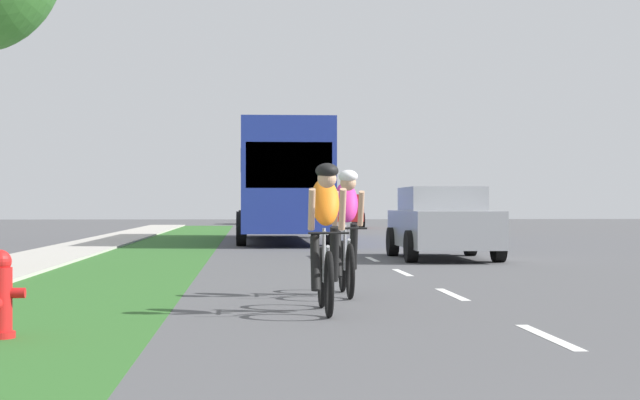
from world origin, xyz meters
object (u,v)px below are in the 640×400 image
object	(u,v)px
cyclist_lead	(325,236)
bus_blue	(282,178)
cyclist_trailing	(346,231)
suv_white	(269,208)
pickup_red	(339,211)
sedan_silver	(442,223)

from	to	relation	value
cyclist_lead	bus_blue	size ratio (longest dim) A/B	0.15
cyclist_trailing	suv_white	bearing A→B (deg)	90.03
cyclist_lead	bus_blue	bearing A→B (deg)	89.38
cyclist_lead	suv_white	distance (m)	50.71
cyclist_trailing	pickup_red	xyz separation A→B (m)	(3.20, 38.09, 0.02)
suv_white	cyclist_lead	bearing A→B (deg)	-90.45
cyclist_lead	sedan_silver	size ratio (longest dim) A/B	0.40
cyclist_lead	cyclist_trailing	xyz separation A→B (m)	(0.42, 2.07, 0.00)
suv_white	pickup_red	bearing A→B (deg)	-73.02
bus_blue	suv_white	xyz separation A→B (m)	(0.16, 28.84, -1.03)
bus_blue	pickup_red	bearing A→B (deg)	79.54
pickup_red	cyclist_lead	bearing A→B (deg)	-95.14
pickup_red	suv_white	bearing A→B (deg)	106.98
cyclist_trailing	bus_blue	bearing A→B (deg)	90.52
bus_blue	suv_white	world-z (taller)	bus_blue
bus_blue	suv_white	distance (m)	28.86
cyclist_trailing	suv_white	distance (m)	48.64
cyclist_lead	suv_white	world-z (taller)	suv_white
sedan_silver	suv_white	xyz separation A→B (m)	(-2.89, 39.84, 0.18)
bus_blue	cyclist_lead	bearing A→B (deg)	-90.62
cyclist_trailing	pickup_red	size ratio (longest dim) A/B	0.34
sedan_silver	pickup_red	size ratio (longest dim) A/B	0.84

